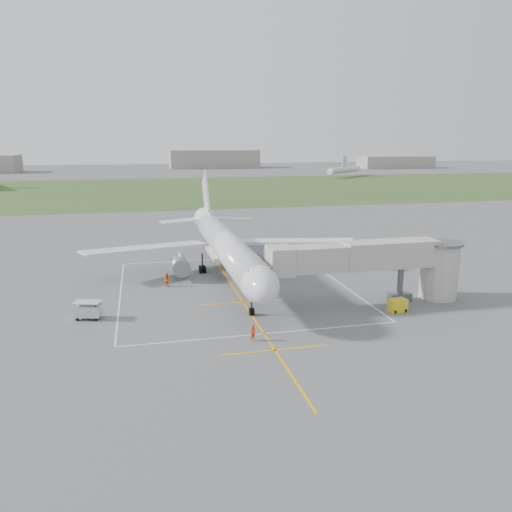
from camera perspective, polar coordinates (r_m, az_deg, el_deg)
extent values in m
plane|color=#525255|center=(67.57, -3.20, -2.69)|extent=(700.00, 700.00, 0.00)
cube|color=#345123|center=(195.27, -9.93, 7.49)|extent=(700.00, 120.00, 0.02)
cube|color=#EEA10E|center=(62.85, -2.41, -3.89)|extent=(0.25, 60.00, 0.01)
cube|color=#EEA10E|center=(45.45, 2.17, -10.70)|extent=(10.00, 0.25, 0.01)
cube|color=#EEA10E|center=(58.17, -1.48, -5.29)|extent=(10.00, 0.25, 0.01)
cube|color=silver|center=(79.04, -4.72, -0.38)|extent=(28.00, 0.20, 0.01)
cube|color=silver|center=(49.01, 0.93, -8.87)|extent=(28.00, 0.20, 0.01)
cube|color=silver|center=(62.88, -15.25, -4.34)|extent=(0.20, 32.00, 0.01)
cube|color=silver|center=(67.65, 9.17, -2.81)|extent=(0.20, 32.00, 0.01)
cylinder|color=silver|center=(66.50, -3.25, 1.05)|extent=(3.80, 36.00, 3.80)
ellipsoid|color=silver|center=(49.38, 0.38, -3.19)|extent=(3.80, 7.22, 3.80)
cube|color=black|center=(48.25, 0.63, -2.28)|extent=(2.40, 1.60, 0.99)
cone|color=silver|center=(86.36, -5.62, 4.06)|extent=(3.80, 6.00, 3.80)
cube|color=silver|center=(74.80, 3.90, 1.72)|extent=(17.93, 11.24, 1.23)
cube|color=silver|center=(71.61, -12.39, 0.93)|extent=(17.93, 11.24, 1.23)
cube|color=silver|center=(69.72, -3.66, 0.30)|extent=(4.20, 8.00, 0.50)
cube|color=silver|center=(86.49, -5.75, 6.95)|extent=(0.30, 7.89, 8.65)
cube|color=silver|center=(84.70, -5.51, 4.78)|extent=(0.35, 5.00, 1.20)
cube|color=silver|center=(86.68, -2.84, 4.27)|extent=(7.85, 5.03, 0.20)
cube|color=silver|center=(85.60, -8.39, 4.04)|extent=(7.85, 5.03, 0.20)
cylinder|color=gray|center=(70.73, 1.37, -0.36)|extent=(2.30, 4.20, 2.30)
cube|color=silver|center=(70.27, 1.44, 0.22)|extent=(0.25, 2.40, 1.20)
cylinder|color=gray|center=(68.76, -8.68, -0.90)|extent=(2.30, 4.20, 2.30)
cube|color=silver|center=(68.28, -8.68, -0.31)|extent=(0.25, 2.40, 1.20)
cylinder|color=black|center=(53.59, -0.50, -5.45)|extent=(0.18, 0.18, 2.60)
cylinder|color=black|center=(53.86, -0.62, -6.37)|extent=(0.28, 0.80, 0.80)
cylinder|color=black|center=(53.91, -0.39, -6.35)|extent=(0.28, 0.80, 0.80)
cylinder|color=black|center=(72.02, -1.57, -0.53)|extent=(0.22, 0.22, 2.80)
cylinder|color=black|center=(71.86, -1.73, -1.32)|extent=(0.32, 0.96, 0.96)
cylinder|color=black|center=(71.96, -1.29, -1.29)|extent=(0.32, 0.96, 0.96)
cylinder|color=black|center=(72.52, -1.84, -1.18)|extent=(0.32, 0.96, 0.96)
cylinder|color=black|center=(72.63, -1.40, -1.16)|extent=(0.32, 0.96, 0.96)
cylinder|color=black|center=(71.12, -6.15, -0.78)|extent=(0.22, 0.22, 2.80)
cylinder|color=black|center=(70.98, -6.32, -1.57)|extent=(0.32, 0.96, 0.96)
cylinder|color=black|center=(71.04, -5.87, -1.55)|extent=(0.32, 0.96, 0.96)
cylinder|color=black|center=(71.65, -6.39, -1.44)|extent=(0.32, 0.96, 0.96)
cylinder|color=black|center=(71.71, -5.95, -1.41)|extent=(0.32, 0.96, 0.96)
cube|color=#A29C92|center=(55.47, 7.09, -0.29)|extent=(11.09, 2.90, 2.80)
cube|color=#A29C92|center=(58.98, 15.06, 0.25)|extent=(11.09, 3.10, 3.00)
cube|color=#A29C92|center=(54.14, 2.77, -0.54)|extent=(2.60, 3.40, 3.00)
cylinder|color=#5B5E63|center=(60.58, 16.15, -3.00)|extent=(0.70, 0.70, 4.20)
cube|color=#5B5E63|center=(61.04, 16.06, -4.49)|extent=(2.60, 1.40, 0.90)
cylinder|color=#A29C92|center=(62.86, 20.20, -1.67)|extent=(4.40, 4.40, 6.40)
cylinder|color=#5B5E63|center=(62.13, 20.45, 1.36)|extent=(5.00, 5.00, 0.30)
cylinder|color=black|center=(60.60, 15.22, -4.66)|extent=(0.70, 0.30, 0.70)
cylinder|color=black|center=(61.55, 16.87, -4.49)|extent=(0.70, 0.30, 0.70)
cube|color=yellow|center=(57.04, 15.88, -5.43)|extent=(2.00, 1.39, 1.42)
cylinder|color=black|center=(56.43, 15.58, -6.15)|extent=(0.22, 0.43, 0.42)
cylinder|color=black|center=(57.15, 16.69, -5.98)|extent=(0.22, 0.43, 0.42)
cube|color=silver|center=(55.53, -18.64, -5.91)|extent=(3.02, 2.26, 1.19)
cube|color=silver|center=(55.25, -18.71, -5.01)|extent=(3.02, 2.26, 0.09)
cylinder|color=black|center=(55.27, -19.94, -5.87)|extent=(0.09, 0.09, 1.40)
cylinder|color=black|center=(54.52, -17.82, -5.96)|extent=(0.09, 0.09, 1.40)
cylinder|color=black|center=(56.41, -19.47, -5.45)|extent=(0.09, 0.09, 1.40)
cylinder|color=black|center=(55.68, -17.39, -5.54)|extent=(0.09, 0.09, 1.40)
cylinder|color=black|center=(55.57, -19.75, -6.75)|extent=(0.30, 0.47, 0.43)
cylinder|color=black|center=(54.90, -17.85, -6.84)|extent=(0.30, 0.47, 0.43)
cylinder|color=black|center=(56.61, -19.31, -6.35)|extent=(0.30, 0.47, 0.43)
cylinder|color=black|center=(55.95, -17.45, -6.44)|extent=(0.30, 0.47, 0.43)
imported|color=#F04607|center=(47.16, -0.35, -8.72)|extent=(0.71, 0.65, 1.63)
imported|color=#E95007|center=(65.15, -10.15, -2.69)|extent=(1.06, 1.03, 1.72)
cube|color=gray|center=(348.08, -4.80, 10.99)|extent=(60.00, 20.00, 12.00)
cube|color=gray|center=(357.96, 15.67, 10.29)|extent=(50.00, 18.00, 8.00)
cylinder|color=silver|center=(265.24, 10.04, 9.66)|extent=(26.22, 23.44, 3.20)
cube|color=silver|center=(265.02, 10.08, 10.63)|extent=(3.21, 2.85, 5.50)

